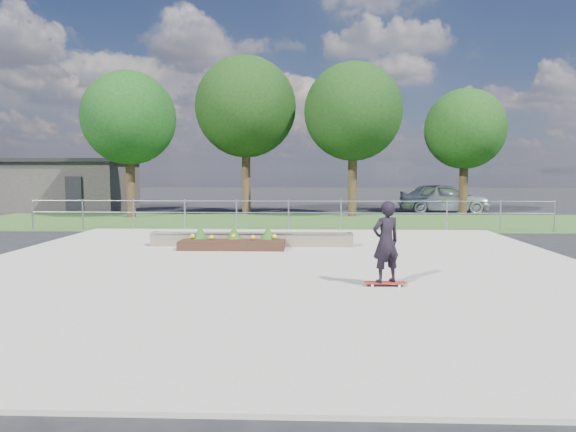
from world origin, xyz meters
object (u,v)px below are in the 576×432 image
object	(u,v)px
planter_bed	(233,242)
skateboarder	(386,242)
grind_ledge	(252,239)
parked_car	(444,198)

from	to	relation	value
planter_bed	skateboarder	xyz separation A→B (m)	(3.66, -4.85, 0.68)
grind_ledge	skateboarder	size ratio (longest dim) A/B	3.62
skateboarder	planter_bed	bearing A→B (deg)	127.06
grind_ledge	planter_bed	world-z (taller)	planter_bed
grind_ledge	planter_bed	bearing A→B (deg)	-140.14
skateboarder	parked_car	distance (m)	19.56
parked_car	skateboarder	bearing A→B (deg)	168.96
grind_ledge	skateboarder	distance (m)	6.17
skateboarder	parked_car	bearing A→B (deg)	72.12
planter_bed	parked_car	size ratio (longest dim) A/B	0.62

